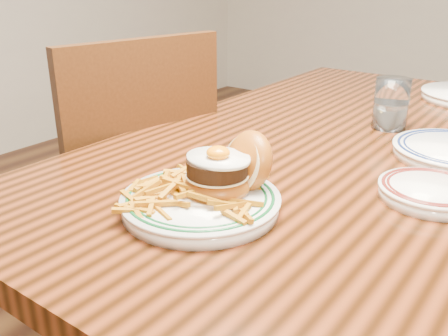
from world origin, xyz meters
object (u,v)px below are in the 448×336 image
Objects in this scene: chair_left at (126,192)px; side_plate at (431,191)px; table at (331,171)px; main_plate at (209,189)px.

chair_left is 5.27× the size of side_plate.
chair_left is at bearing -162.36° from table.
main_plate is at bearing -16.28° from chair_left.
table is 0.49m from main_plate.
side_plate is (0.28, -0.22, 0.10)m from table.
main_plate is (-0.01, -0.47, 0.12)m from table.
main_plate is 0.39m from side_plate.
chair_left is at bearing -172.00° from side_plate.
main_plate is (0.54, -0.30, 0.27)m from chair_left.
table is at bearing 30.15° from chair_left.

